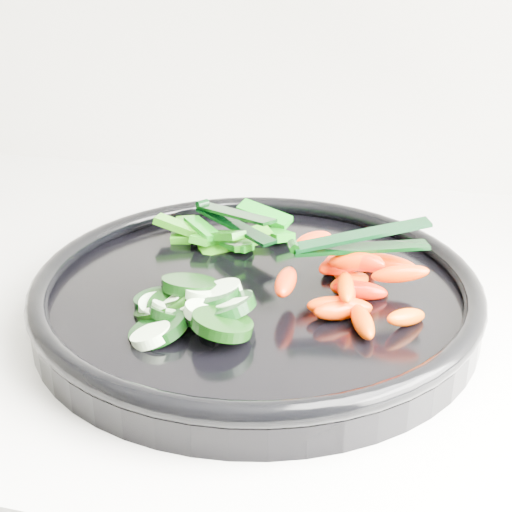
# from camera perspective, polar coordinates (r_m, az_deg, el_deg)

# --- Properties ---
(veggie_tray) EXTENTS (0.38, 0.38, 0.04)m
(veggie_tray) POSITION_cam_1_polar(r_m,az_deg,el_deg) (0.60, -0.00, -2.99)
(veggie_tray) COLOR black
(veggie_tray) RESTS_ON counter
(cucumber_pile) EXTENTS (0.12, 0.12, 0.04)m
(cucumber_pile) POSITION_cam_1_polar(r_m,az_deg,el_deg) (0.56, -5.52, -4.07)
(cucumber_pile) COLOR black
(cucumber_pile) RESTS_ON veggie_tray
(carrot_pile) EXTENTS (0.12, 0.16, 0.05)m
(carrot_pile) POSITION_cam_1_polar(r_m,az_deg,el_deg) (0.58, 7.60, -1.81)
(carrot_pile) COLOR red
(carrot_pile) RESTS_ON veggie_tray
(pepper_pile) EXTENTS (0.14, 0.10, 0.03)m
(pepper_pile) POSITION_cam_1_polar(r_m,az_deg,el_deg) (0.69, -2.43, 1.78)
(pepper_pile) COLOR #22730A
(pepper_pile) RESTS_ON veggie_tray
(tong_carrot) EXTENTS (0.11, 0.06, 0.02)m
(tong_carrot) POSITION_cam_1_polar(r_m,az_deg,el_deg) (0.57, 8.09, 1.13)
(tong_carrot) COLOR black
(tong_carrot) RESTS_ON carrot_pile
(tong_pepper) EXTENTS (0.10, 0.08, 0.02)m
(tong_pepper) POSITION_cam_1_polar(r_m,az_deg,el_deg) (0.68, -1.92, 3.05)
(tong_pepper) COLOR black
(tong_pepper) RESTS_ON pepper_pile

